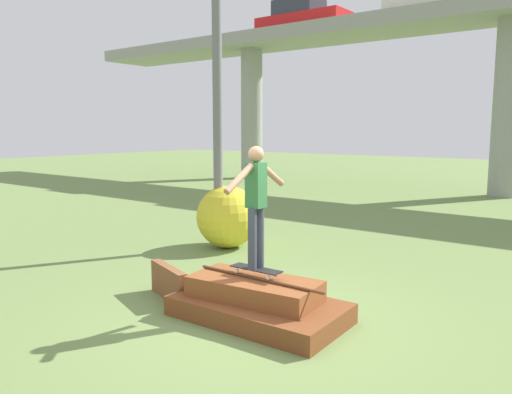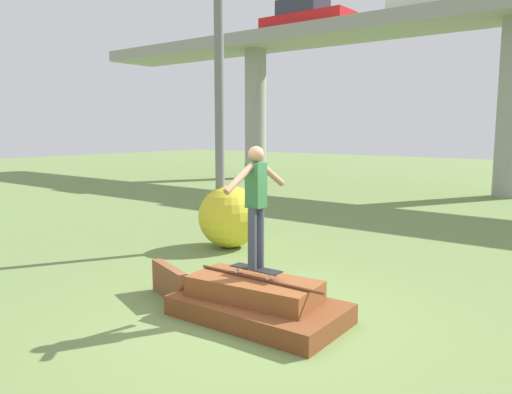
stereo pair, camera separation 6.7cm
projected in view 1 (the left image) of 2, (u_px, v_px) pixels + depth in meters
name	position (u px, v px, depth m)	size (l,w,h in m)	color
ground_plane	(259.00, 319.00, 6.76)	(80.00, 80.00, 0.00)	olive
scrap_pile	(257.00, 302.00, 6.75)	(2.34, 1.35, 0.58)	brown
scrap_plank_loose	(169.00, 283.00, 7.53)	(1.02, 0.48, 0.50)	brown
skateboard	(256.00, 269.00, 6.79)	(0.76, 0.22, 0.09)	black
skater	(256.00, 198.00, 6.66)	(0.22, 1.27, 1.66)	#383D4C
car_on_overpass_mid	(301.00, 19.00, 23.92)	(4.51, 1.74, 1.48)	red
utility_pole	(217.00, 29.00, 10.21)	(1.30, 0.20, 8.91)	slate
bush_yellow_flowering	(228.00, 217.00, 10.76)	(1.35, 1.35, 1.35)	gold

